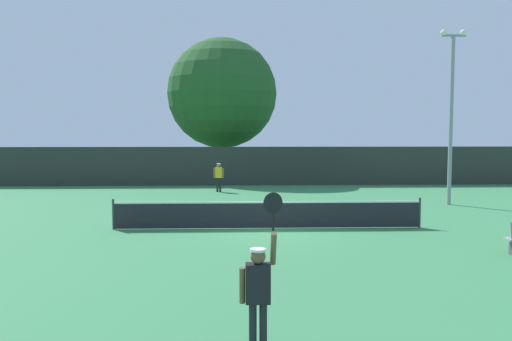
{
  "coord_description": "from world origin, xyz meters",
  "views": [
    {
      "loc": [
        -1.06,
        -18.32,
        3.45
      ],
      "look_at": [
        -0.23,
        5.67,
        1.62
      ],
      "focal_mm": 36.96,
      "sensor_mm": 36.0,
      "label": 1
    }
  ],
  "objects_px": {
    "parked_car_mid": "(212,164)",
    "player_receiving": "(219,174)",
    "light_pole": "(451,106)",
    "parked_car_near": "(149,167)",
    "tennis_ball": "(208,226)",
    "large_tree": "(222,93)",
    "player_serving": "(259,285)"
  },
  "relations": [
    {
      "from": "parked_car_near",
      "to": "large_tree",
      "type": "bearing_deg",
      "value": -12.42
    },
    {
      "from": "light_pole",
      "to": "parked_car_near",
      "type": "relative_size",
      "value": 1.84
    },
    {
      "from": "tennis_ball",
      "to": "light_pole",
      "type": "relative_size",
      "value": 0.01
    },
    {
      "from": "player_receiving",
      "to": "parked_car_mid",
      "type": "relative_size",
      "value": 0.38
    },
    {
      "from": "player_serving",
      "to": "tennis_ball",
      "type": "height_order",
      "value": "player_serving"
    },
    {
      "from": "large_tree",
      "to": "parked_car_mid",
      "type": "distance_m",
      "value": 6.78
    },
    {
      "from": "tennis_ball",
      "to": "large_tree",
      "type": "bearing_deg",
      "value": 90.1
    },
    {
      "from": "parked_car_mid",
      "to": "parked_car_near",
      "type": "bearing_deg",
      "value": -140.28
    },
    {
      "from": "player_receiving",
      "to": "light_pole",
      "type": "bearing_deg",
      "value": 153.29
    },
    {
      "from": "tennis_ball",
      "to": "parked_car_mid",
      "type": "bearing_deg",
      "value": 92.46
    },
    {
      "from": "player_receiving",
      "to": "tennis_ball",
      "type": "distance_m",
      "value": 10.84
    },
    {
      "from": "player_serving",
      "to": "player_receiving",
      "type": "distance_m",
      "value": 21.67
    },
    {
      "from": "player_serving",
      "to": "light_pole",
      "type": "distance_m",
      "value": 19.05
    },
    {
      "from": "player_receiving",
      "to": "tennis_ball",
      "type": "relative_size",
      "value": 23.55
    },
    {
      "from": "large_tree",
      "to": "parked_car_near",
      "type": "relative_size",
      "value": 2.28
    },
    {
      "from": "large_tree",
      "to": "light_pole",
      "type": "bearing_deg",
      "value": -51.29
    },
    {
      "from": "player_serving",
      "to": "large_tree",
      "type": "height_order",
      "value": "large_tree"
    },
    {
      "from": "tennis_ball",
      "to": "player_serving",
      "type": "bearing_deg",
      "value": -82.74
    },
    {
      "from": "player_receiving",
      "to": "tennis_ball",
      "type": "height_order",
      "value": "player_receiving"
    },
    {
      "from": "light_pole",
      "to": "parked_car_mid",
      "type": "bearing_deg",
      "value": 123.77
    },
    {
      "from": "parked_car_mid",
      "to": "light_pole",
      "type": "bearing_deg",
      "value": -55.54
    },
    {
      "from": "parked_car_mid",
      "to": "player_receiving",
      "type": "bearing_deg",
      "value": -84.73
    },
    {
      "from": "parked_car_near",
      "to": "player_receiving",
      "type": "bearing_deg",
      "value": -64.46
    },
    {
      "from": "player_serving",
      "to": "player_receiving",
      "type": "bearing_deg",
      "value": 93.67
    },
    {
      "from": "large_tree",
      "to": "tennis_ball",
      "type": "bearing_deg",
      "value": -89.9
    },
    {
      "from": "player_receiving",
      "to": "parked_car_near",
      "type": "xyz_separation_m",
      "value": [
        -5.34,
        8.76,
        -0.2
      ]
    },
    {
      "from": "player_receiving",
      "to": "light_pole",
      "type": "distance_m",
      "value": 12.72
    },
    {
      "from": "tennis_ball",
      "to": "large_tree",
      "type": "xyz_separation_m",
      "value": [
        -0.03,
        18.94,
        6.03
      ]
    },
    {
      "from": "tennis_ball",
      "to": "light_pole",
      "type": "xyz_separation_m",
      "value": [
        10.89,
        5.31,
        4.54
      ]
    },
    {
      "from": "tennis_ball",
      "to": "large_tree",
      "type": "relative_size",
      "value": 0.01
    },
    {
      "from": "parked_car_near",
      "to": "parked_car_mid",
      "type": "distance_m",
      "value": 5.6
    },
    {
      "from": "player_receiving",
      "to": "parked_car_mid",
      "type": "xyz_separation_m",
      "value": [
        -0.98,
        12.29,
        -0.2
      ]
    }
  ]
}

